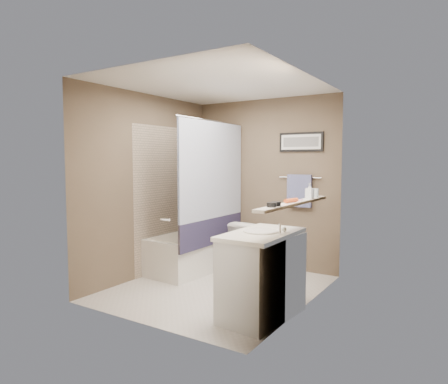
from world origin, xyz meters
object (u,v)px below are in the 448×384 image
Objects in this scene: candle_bowl_near at (272,205)px; bathtub at (196,251)px; hair_brush_front at (291,200)px; toilet at (254,246)px; vanity at (262,277)px; candle_bowl_far at (276,204)px; soap_bottle at (310,191)px; glass_jar at (315,193)px.

bathtub is at bearing 144.61° from candle_bowl_near.
bathtub is 2.36m from candle_bowl_near.
toilet is at bearing 132.25° from hair_brush_front.
vanity is 0.76m from candle_bowl_far.
bathtub is at bearing 170.33° from soap_bottle.
soap_bottle is (0.19, 0.77, 0.80)m from vanity.
glass_jar is at bearing 90.00° from candle_bowl_near.
vanity is at bearing -30.58° from bathtub.
bathtub is 2.16m from hair_brush_front.
vanity is 5.44× the size of soap_bottle.
toilet is 4.31× the size of soap_bottle.
candle_bowl_far is (0.00, 0.09, 0.00)m from candle_bowl_near.
glass_jar is (0.00, 0.68, 0.03)m from hair_brush_front.
candle_bowl_far is at bearing 90.00° from candle_bowl_near.
soap_bottle is (1.00, -0.58, 0.84)m from toilet.
toilet is at bearing 122.87° from candle_bowl_near.
glass_jar reaches higher than candle_bowl_near.
toilet is at bearing 157.47° from glass_jar.
candle_bowl_far reaches higher than vanity.
vanity is at bearing -101.12° from glass_jar.
vanity is 0.78m from candle_bowl_near.
candle_bowl_far is at bearing -90.00° from hair_brush_front.
hair_brush_front is 0.69m from glass_jar.
soap_bottle is at bearing -6.27° from bathtub.
candle_bowl_far is at bearing -29.98° from bathtub.
hair_brush_front is at bearing -21.34° from bathtub.
candle_bowl_near and candle_bowl_far have the same top height.
toilet is (0.79, 0.28, 0.11)m from bathtub.
hair_brush_front is 2.20× the size of glass_jar.
hair_brush_front is 0.52m from soap_bottle.
glass_jar is 0.17m from soap_bottle.
candle_bowl_near is (1.00, -1.54, 0.78)m from toilet.
candle_bowl_far is 0.54× the size of soap_bottle.
hair_brush_front is (1.00, -1.10, 0.78)m from toilet.
vanity is at bearing -125.87° from hair_brush_front.
toilet is 1.58m from vanity.
bathtub is 9.07× the size of soap_bottle.
soap_bottle is at bearing 90.00° from hair_brush_front.
candle_bowl_near is at bearing -90.00° from soap_bottle.
candle_bowl_far reaches higher than bathtub.
hair_brush_front is (1.79, -0.82, 0.89)m from bathtub.
vanity reaches higher than toilet.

